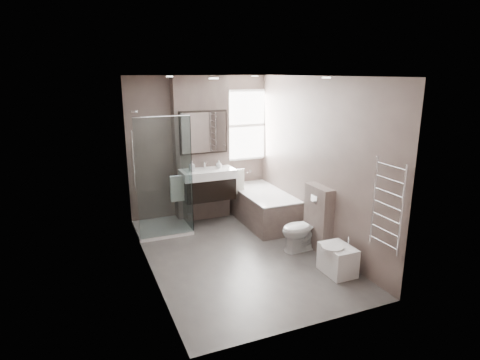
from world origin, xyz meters
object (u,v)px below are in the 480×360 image
toilet (302,229)px  bidet (337,259)px  vanity (208,184)px  bathtub (263,205)px

toilet → bidet: size_ratio=1.35×
vanity → toilet: bearing=-59.1°
bathtub → bidet: size_ratio=3.15×
toilet → bidet: 0.85m
bathtub → bidet: bathtub is taller
vanity → bathtub: (0.92, -0.33, -0.43)m
vanity → bathtub: vanity is taller
vanity → bidet: size_ratio=1.87×
toilet → bidet: bearing=-1.0°
vanity → toilet: vanity is taller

